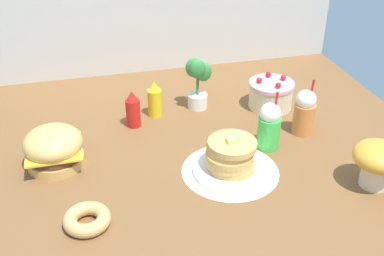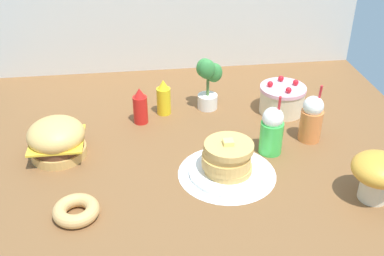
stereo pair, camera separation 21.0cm
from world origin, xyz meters
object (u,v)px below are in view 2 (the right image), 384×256
object	(u,v)px
layer_cake	(282,99)
ketchup_bottle	(140,107)
pancake_stack	(227,160)
potted_plant	(208,81)
orange_float_cup	(312,119)
cream_soda_cup	(272,131)
burger	(57,139)
donut_pink_glaze	(76,210)
mustard_bottle	(164,98)
mushroom_stool	(378,173)

from	to	relation	value
layer_cake	ketchup_bottle	distance (m)	0.75
pancake_stack	layer_cake	size ratio (longest dim) A/B	1.36
ketchup_bottle	potted_plant	world-z (taller)	potted_plant
orange_float_cup	cream_soda_cup	bearing A→B (deg)	-159.20
burger	orange_float_cup	distance (m)	1.19
cream_soda_cup	potted_plant	size ratio (longest dim) A/B	0.98
donut_pink_glaze	mustard_bottle	bearing A→B (deg)	62.67
mustard_bottle	donut_pink_glaze	bearing A→B (deg)	-117.33
mustard_bottle	mushroom_stool	size ratio (longest dim) A/B	0.91
layer_cake	donut_pink_glaze	size ratio (longest dim) A/B	1.34
burger	layer_cake	distance (m)	1.17
burger	mushroom_stool	xyz separation A→B (m)	(1.30, -0.48, 0.04)
layer_cake	mustard_bottle	xyz separation A→B (m)	(-0.63, 0.06, 0.02)
ketchup_bottle	donut_pink_glaze	size ratio (longest dim) A/B	1.08
cream_soda_cup	donut_pink_glaze	distance (m)	0.93
burger	pancake_stack	xyz separation A→B (m)	(0.74, -0.24, -0.02)
pancake_stack	ketchup_bottle	size ratio (longest dim) A/B	1.70
cream_soda_cup	orange_float_cup	bearing A→B (deg)	20.80
pancake_stack	cream_soda_cup	bearing A→B (deg)	31.63
orange_float_cup	burger	bearing A→B (deg)	179.39
layer_cake	mustard_bottle	bearing A→B (deg)	174.42
ketchup_bottle	donut_pink_glaze	world-z (taller)	ketchup_bottle
mustard_bottle	pancake_stack	bearing A→B (deg)	-68.41
pancake_stack	layer_cake	bearing A→B (deg)	52.36
orange_float_cup	potted_plant	xyz separation A→B (m)	(-0.44, 0.38, 0.04)
burger	mustard_bottle	xyz separation A→B (m)	(0.51, 0.34, 0.00)
mushroom_stool	cream_soda_cup	bearing A→B (deg)	129.97
cream_soda_cup	mushroom_stool	xyz separation A→B (m)	(0.32, -0.38, 0.01)
donut_pink_glaze	mushroom_stool	distance (m)	1.19
orange_float_cup	donut_pink_glaze	bearing A→B (deg)	-158.65
ketchup_bottle	orange_float_cup	distance (m)	0.85
pancake_stack	orange_float_cup	bearing A→B (deg)	26.65
burger	pancake_stack	size ratio (longest dim) A/B	0.78
layer_cake	cream_soda_cup	xyz separation A→B (m)	(-0.16, -0.37, 0.04)
pancake_stack	mustard_bottle	distance (m)	0.62
pancake_stack	cream_soda_cup	xyz separation A→B (m)	(0.23, 0.14, 0.04)
ketchup_bottle	layer_cake	bearing A→B (deg)	1.41
burger	mustard_bottle	size ratio (longest dim) A/B	1.33
pancake_stack	donut_pink_glaze	distance (m)	0.66
mustard_bottle	donut_pink_glaze	world-z (taller)	mustard_bottle
pancake_stack	mushroom_stool	world-z (taller)	mushroom_stool
ketchup_bottle	mushroom_stool	distance (m)	1.17
cream_soda_cup	donut_pink_glaze	world-z (taller)	cream_soda_cup
ketchup_bottle	donut_pink_glaze	distance (m)	0.75
mustard_bottle	mushroom_stool	bearing A→B (deg)	-46.19
ketchup_bottle	orange_float_cup	xyz separation A→B (m)	(0.81, -0.27, 0.02)
pancake_stack	ketchup_bottle	bearing A→B (deg)	125.43
mustard_bottle	mushroom_stool	distance (m)	1.13
pancake_stack	potted_plant	distance (m)	0.61
layer_cake	burger	bearing A→B (deg)	-166.35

